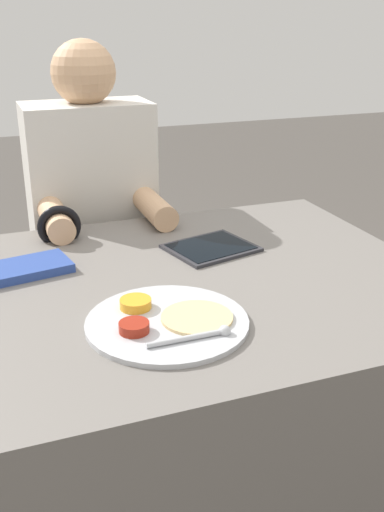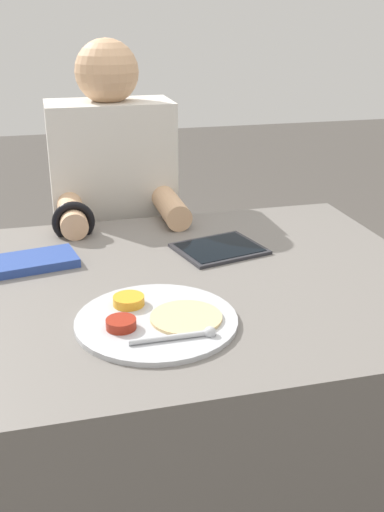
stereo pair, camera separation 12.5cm
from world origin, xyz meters
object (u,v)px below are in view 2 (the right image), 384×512
tablet_device (219,249)px  thali_tray (157,320)px  red_notebook (30,263)px  person_diner (117,261)px

tablet_device → thali_tray: bearing=-124.0°
thali_tray → red_notebook: size_ratio=1.37×
thali_tray → red_notebook: (-0.23, 0.34, 0.00)m
red_notebook → thali_tray: bearing=-56.1°
tablet_device → red_notebook: bearing=178.3°
thali_tray → person_diner: 0.80m
thali_tray → tablet_device: (0.22, 0.32, -0.00)m
thali_tray → tablet_device: 0.39m
tablet_device → person_diner: bearing=113.7°
red_notebook → person_diner: (0.24, 0.44, -0.20)m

